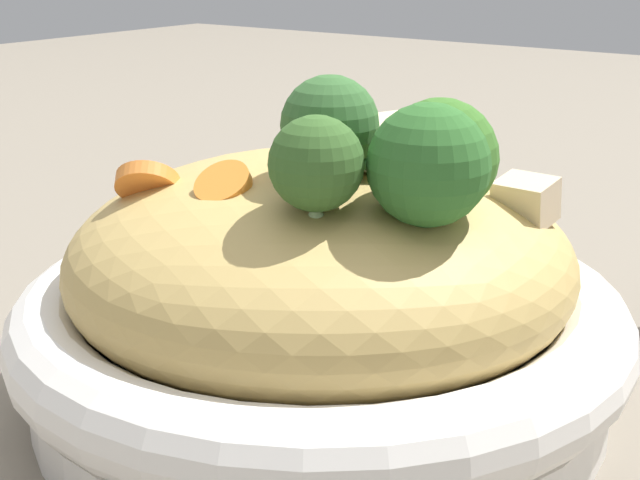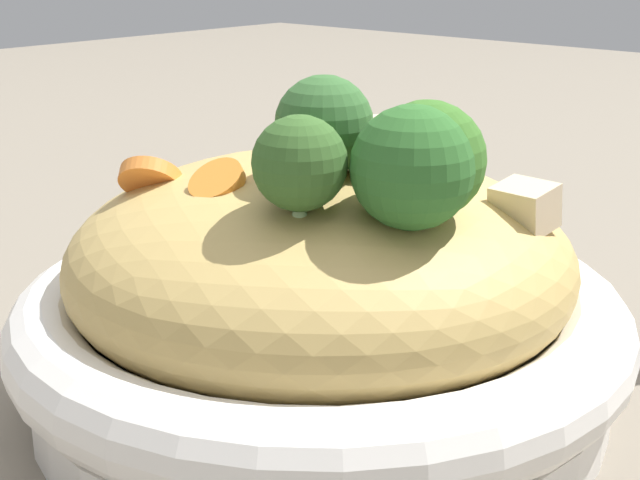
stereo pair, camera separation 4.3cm
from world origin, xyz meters
TOP-DOWN VIEW (x-y plane):
  - ground_plane at (0.00, 0.00)m, footprint 3.00×3.00m
  - serving_bowl at (0.00, 0.00)m, footprint 0.30×0.30m
  - noodle_heap at (-0.00, 0.00)m, footprint 0.24×0.24m
  - broccoli_florets at (0.02, 0.05)m, footprint 0.09×0.12m
  - carrot_coins at (0.02, -0.04)m, footprint 0.18×0.09m
  - zucchini_slices at (-0.01, 0.01)m, footprint 0.08×0.07m
  - chicken_chunks at (-0.04, 0.03)m, footprint 0.07×0.10m

SIDE VIEW (x-z plane):
  - ground_plane at x=0.00m, z-range 0.00..0.00m
  - serving_bowl at x=0.00m, z-range 0.00..0.06m
  - noodle_heap at x=0.00m, z-range 0.02..0.12m
  - carrot_coins at x=0.02m, z-range 0.09..0.13m
  - chicken_chunks at x=-0.04m, z-range 0.10..0.14m
  - zucchini_slices at x=-0.01m, z-range 0.10..0.14m
  - broccoli_florets at x=0.02m, z-range 0.10..0.17m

